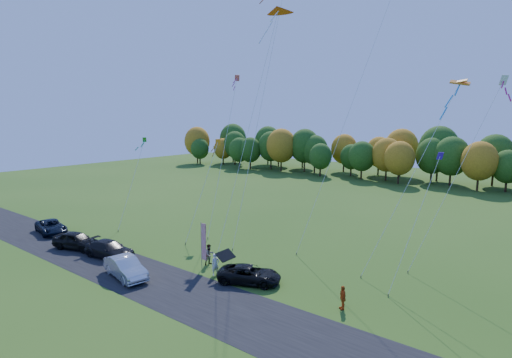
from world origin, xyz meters
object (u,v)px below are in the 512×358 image
Objects in this scene: black_suv at (249,274)px; person_east at (343,297)px; feather_flag at (203,241)px; silver_sedan at (126,268)px.

person_east is (7.52, 0.45, 0.14)m from black_suv.
black_suv is 1.18× the size of feather_flag.
silver_sedan is (-8.40, -5.18, 0.14)m from black_suv.
black_suv is 2.99× the size of person_east.
person_east is at bearing -110.11° from black_suv.
black_suv is at bearing -47.21° from silver_sedan.
silver_sedan is at bearing 98.14° from black_suv.
black_suv is 4.94m from feather_flag.
feather_flag is (-4.57, -0.35, 1.84)m from black_suv.
feather_flag is (-12.09, -0.80, 1.70)m from person_east.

